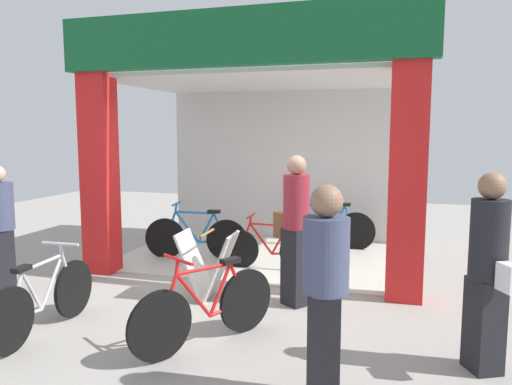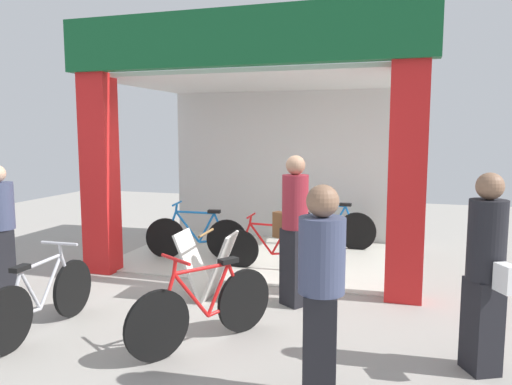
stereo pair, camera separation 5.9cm
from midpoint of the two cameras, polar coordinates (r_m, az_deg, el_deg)
ground_plane at (r=6.77m, az=-2.14°, el=-10.47°), size 17.31×17.31×0.00m
shop_facade at (r=7.90m, az=1.35°, el=5.94°), size 4.85×3.35×3.54m
bicycle_inside_0 at (r=8.00m, az=-7.15°, el=-5.08°), size 1.64×0.45×0.91m
bicycle_inside_1 at (r=7.32m, az=1.31°, el=-6.47°), size 1.49×0.41×0.82m
bicycle_inside_2 at (r=8.78m, az=8.01°, el=-3.98°), size 1.67×0.46×0.92m
bicycle_parked_0 at (r=4.87m, az=-6.09°, el=-13.12°), size 0.90×1.43×0.91m
bicycle_parked_1 at (r=5.54m, az=-23.52°, el=-11.27°), size 0.44×1.60×0.88m
sandwich_board_sign at (r=6.11m, az=-5.89°, el=-8.37°), size 0.71×0.51×0.84m
pedestrian_0 at (r=5.79m, az=4.26°, el=-4.21°), size 0.53×0.46×1.77m
pedestrian_1 at (r=3.75m, az=7.51°, el=-11.25°), size 0.38×0.38×1.66m
pedestrian_2 at (r=4.60m, az=24.82°, el=-8.24°), size 0.42×0.55×1.71m
pedestrian_3 at (r=7.01m, az=-27.64°, el=-3.58°), size 0.50×0.50×1.62m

